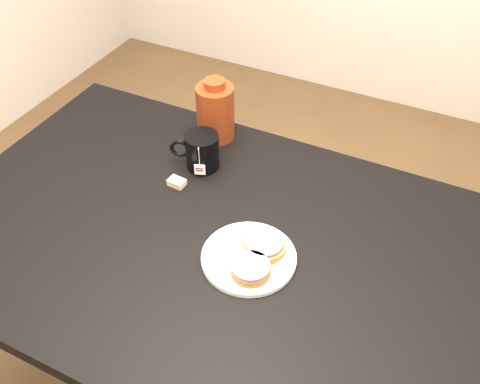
{
  "coord_description": "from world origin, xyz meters",
  "views": [
    {
      "loc": [
        0.46,
        -0.77,
        1.71
      ],
      "look_at": [
        0.02,
        0.11,
        0.81
      ],
      "focal_mm": 40.0,
      "sensor_mm": 36.0,
      "label": 1
    }
  ],
  "objects_px": {
    "table": "(212,257)",
    "mug": "(201,151)",
    "teabag_pouch": "(177,182)",
    "bagel_front": "(251,269)",
    "bagel_package": "(215,111)",
    "bagel_back": "(264,245)",
    "plate": "(249,257)"
  },
  "relations": [
    {
      "from": "table",
      "to": "mug",
      "type": "xyz_separation_m",
      "value": [
        -0.15,
        0.22,
        0.14
      ]
    },
    {
      "from": "table",
      "to": "teabag_pouch",
      "type": "height_order",
      "value": "teabag_pouch"
    },
    {
      "from": "bagel_front",
      "to": "bagel_package",
      "type": "xyz_separation_m",
      "value": [
        -0.32,
        0.44,
        0.06
      ]
    },
    {
      "from": "bagel_front",
      "to": "mug",
      "type": "xyz_separation_m",
      "value": [
        -0.29,
        0.3,
        0.03
      ]
    },
    {
      "from": "teabag_pouch",
      "to": "table",
      "type": "bearing_deg",
      "value": -35.39
    },
    {
      "from": "bagel_back",
      "to": "mug",
      "type": "height_order",
      "value": "mug"
    },
    {
      "from": "bagel_back",
      "to": "teabag_pouch",
      "type": "relative_size",
      "value": 3.24
    },
    {
      "from": "bagel_front",
      "to": "bagel_package",
      "type": "height_order",
      "value": "bagel_package"
    },
    {
      "from": "bagel_front",
      "to": "teabag_pouch",
      "type": "xyz_separation_m",
      "value": [
        -0.31,
        0.19,
        -0.02
      ]
    },
    {
      "from": "plate",
      "to": "bagel_back",
      "type": "xyz_separation_m",
      "value": [
        0.02,
        0.04,
        0.02
      ]
    },
    {
      "from": "table",
      "to": "plate",
      "type": "distance_m",
      "value": 0.15
    },
    {
      "from": "teabag_pouch",
      "to": "bagel_package",
      "type": "bearing_deg",
      "value": 92.23
    },
    {
      "from": "plate",
      "to": "table",
      "type": "bearing_deg",
      "value": 165.53
    },
    {
      "from": "bagel_back",
      "to": "mug",
      "type": "bearing_deg",
      "value": 143.05
    },
    {
      "from": "table",
      "to": "bagel_back",
      "type": "height_order",
      "value": "bagel_back"
    },
    {
      "from": "mug",
      "to": "teabag_pouch",
      "type": "xyz_separation_m",
      "value": [
        -0.02,
        -0.1,
        -0.04
      ]
    },
    {
      "from": "bagel_back",
      "to": "mug",
      "type": "xyz_separation_m",
      "value": [
        -0.29,
        0.22,
        0.03
      ]
    },
    {
      "from": "mug",
      "to": "bagel_package",
      "type": "xyz_separation_m",
      "value": [
        -0.03,
        0.14,
        0.03
      ]
    },
    {
      "from": "bagel_back",
      "to": "bagel_front",
      "type": "distance_m",
      "value": 0.08
    },
    {
      "from": "bagel_back",
      "to": "bagel_package",
      "type": "bearing_deg",
      "value": 131.62
    },
    {
      "from": "table",
      "to": "teabag_pouch",
      "type": "bearing_deg",
      "value": 144.61
    },
    {
      "from": "mug",
      "to": "plate",
      "type": "bearing_deg",
      "value": -63.98
    },
    {
      "from": "bagel_back",
      "to": "teabag_pouch",
      "type": "xyz_separation_m",
      "value": [
        -0.31,
        0.12,
        -0.02
      ]
    },
    {
      "from": "bagel_back",
      "to": "bagel_package",
      "type": "relative_size",
      "value": 0.77
    },
    {
      "from": "table",
      "to": "bagel_package",
      "type": "xyz_separation_m",
      "value": [
        -0.18,
        0.37,
        0.17
      ]
    },
    {
      "from": "teabag_pouch",
      "to": "mug",
      "type": "bearing_deg",
      "value": 77.73
    },
    {
      "from": "bagel_front",
      "to": "mug",
      "type": "height_order",
      "value": "mug"
    },
    {
      "from": "plate",
      "to": "mug",
      "type": "bearing_deg",
      "value": 136.36
    },
    {
      "from": "table",
      "to": "bagel_package",
      "type": "height_order",
      "value": "bagel_package"
    },
    {
      "from": "bagel_package",
      "to": "bagel_back",
      "type": "bearing_deg",
      "value": -48.38
    },
    {
      "from": "plate",
      "to": "bagel_back",
      "type": "height_order",
      "value": "bagel_back"
    },
    {
      "from": "table",
      "to": "mug",
      "type": "distance_m",
      "value": 0.3
    }
  ]
}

